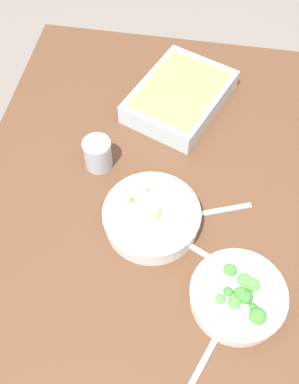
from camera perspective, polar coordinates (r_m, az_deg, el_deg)
The scene contains 9 objects.
ground_plane at distance 1.83m, azimuth -0.00°, elevation -12.89°, with size 6.00×6.00×0.00m, color slate.
dining_table at distance 1.24m, azimuth -0.00°, elevation -2.29°, with size 1.20×0.90×0.74m.
stew_bowl at distance 1.09m, azimuth 0.27°, elevation -3.04°, with size 0.23×0.23×0.06m.
broccoli_bowl at distance 1.02m, azimuth 10.87°, elevation -12.44°, with size 0.21×0.21×0.07m.
baking_dish at distance 1.33m, azimuth 3.77°, elevation 11.74°, with size 0.36×0.32×0.06m.
drink_cup at distance 1.19m, azimuth -6.36°, elevation 4.56°, with size 0.07×0.07×0.08m.
spoon_by_stew at distance 1.14m, azimuth 7.03°, elevation -2.54°, with size 0.08×0.17×0.01m.
spoon_by_broccoli at distance 1.01m, azimuth 7.65°, elevation -18.28°, with size 0.17×0.08×0.01m.
fork_on_table at distance 1.08m, azimuth 8.38°, elevation -8.58°, with size 0.09×0.17×0.01m.
Camera 1 is at (0.63, 0.11, 1.71)m, focal length 43.34 mm.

